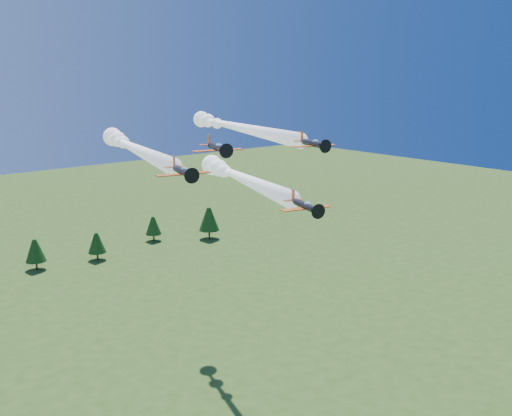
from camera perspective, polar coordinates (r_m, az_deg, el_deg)
plane_lead at (r=93.56m, az=-1.81°, el=3.22°), size 15.72×39.84×3.70m
plane_left at (r=102.57m, az=-12.34°, el=5.99°), size 16.90×49.42×3.70m
plane_right at (r=115.73m, az=-2.31°, el=8.20°), size 19.89×56.52×3.70m
plane_slot at (r=88.19m, az=-3.92°, el=6.03°), size 7.91×8.78×2.78m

